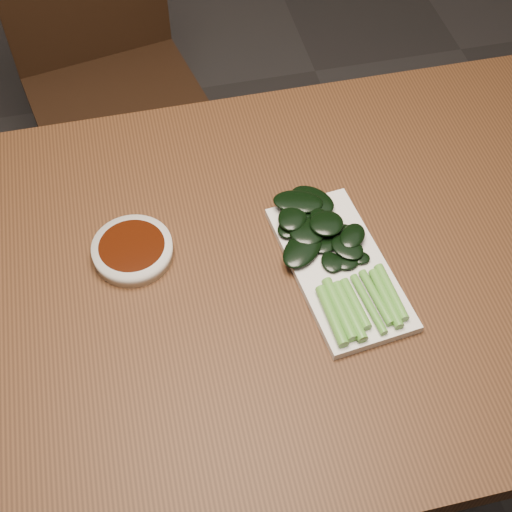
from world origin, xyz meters
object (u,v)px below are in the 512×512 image
sauce_bowl (133,250)px  chair_far (107,69)px  gai_lan (327,250)px  serving_plate (339,267)px  table (235,301)px

sauce_bowl → chair_far: bearing=90.4°
gai_lan → serving_plate: bearing=-59.9°
table → serving_plate: serving_plate is taller
gai_lan → chair_far: bearing=108.6°
sauce_bowl → table: bearing=-26.2°
chair_far → sauce_bowl: chair_far is taller
chair_far → sauce_bowl: (0.01, -0.80, 0.28)m
serving_plate → gai_lan: size_ratio=0.96×
chair_far → sauce_bowl: size_ratio=7.18×
chair_far → gai_lan: size_ratio=2.87×
table → serving_plate: size_ratio=4.71×
table → serving_plate: bearing=-9.5°
serving_plate → sauce_bowl: bearing=162.1°
table → sauce_bowl: size_ratio=11.30×
table → serving_plate: (0.16, -0.03, 0.08)m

